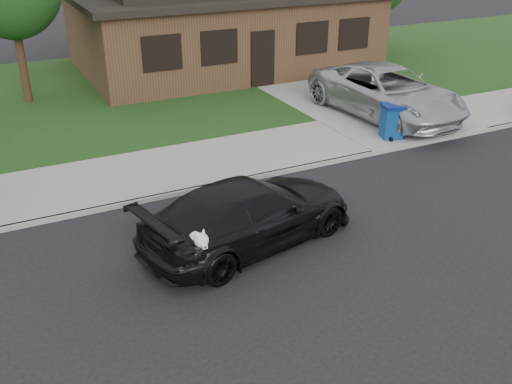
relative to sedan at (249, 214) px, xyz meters
name	(u,v)px	position (x,y,z in m)	size (l,w,h in m)	color
ground	(328,241)	(1.53, -0.68, -0.70)	(120.00, 120.00, 0.00)	black
sidewalk	(232,157)	(1.53, 4.32, -0.64)	(60.00, 3.00, 0.12)	gray
curb	(255,177)	(1.53, 2.82, -0.64)	(60.00, 0.12, 0.12)	gray
lawn	(149,88)	(1.53, 12.32, -0.63)	(60.00, 13.00, 0.13)	#193814
driveway	(319,88)	(7.53, 9.32, -0.63)	(4.50, 13.00, 0.14)	gray
sedan	(249,214)	(0.00, 0.00, 0.00)	(5.11, 2.98, 1.39)	black
minivan	(386,92)	(7.60, 5.28, 0.25)	(2.68, 5.82, 1.62)	#B4B7BC
recycling_bin	(392,121)	(6.43, 3.47, -0.05)	(0.80, 0.80, 1.05)	navy
house	(221,19)	(5.53, 14.31, 1.44)	(12.60, 8.60, 4.65)	#422B1C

